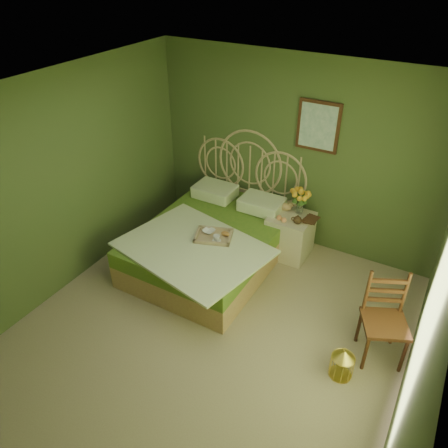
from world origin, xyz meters
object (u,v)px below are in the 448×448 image
Objects in this scene: nightstand at (291,231)px; chair at (388,313)px; birdcage at (342,363)px; bed at (213,239)px.

chair is at bearing -37.12° from nightstand.
birdcage is at bearing -52.94° from nightstand.
chair is (1.51, -1.14, 0.18)m from nightstand.
chair is at bearing -11.81° from bed.
bed reaches higher than birdcage.
nightstand is at bearing 37.84° from bed.
chair is at bearing 63.08° from birdcage.
bed reaches higher than chair.
chair is (2.35, -0.49, 0.22)m from bed.
bed is at bearing -142.16° from nightstand.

